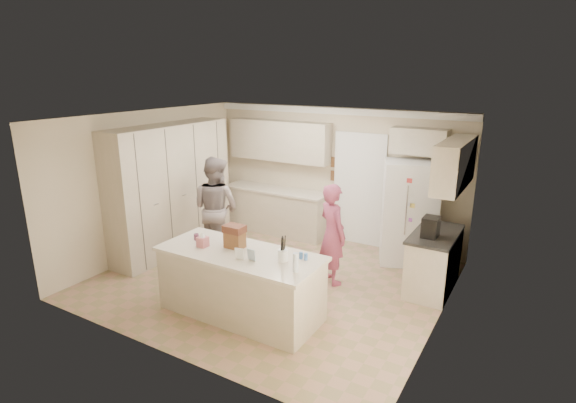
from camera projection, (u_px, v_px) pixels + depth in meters
The scene contains 41 objects.
floor at pixel (272, 280), 7.27m from camera, with size 5.20×4.60×0.02m, color #A67D63.
ceiling at pixel (270, 117), 6.54m from camera, with size 5.20×4.60×0.02m, color white.
wall_back at pixel (334, 174), 8.82m from camera, with size 5.20×0.02×2.60m, color beige.
wall_front at pixel (159, 254), 5.00m from camera, with size 5.20×0.02×2.60m, color beige.
wall_left at pixel (150, 182), 8.18m from camera, with size 0.02×4.60×2.60m, color beige.
wall_right at pixel (446, 233), 5.63m from camera, with size 0.02×4.60×2.60m, color beige.
crown_back at pixel (335, 111), 8.43m from camera, with size 5.20×0.08×0.12m, color white.
pantry_bank at pixel (171, 189), 8.23m from camera, with size 0.60×2.60×2.35m, color beige.
back_base_cab at pixel (277, 211), 9.36m from camera, with size 2.20×0.60×0.88m, color beige.
back_countertop at pixel (276, 190), 9.22m from camera, with size 2.24×0.63×0.04m, color beige.
back_upper_cab at pixel (279, 141), 9.06m from camera, with size 2.20×0.35×0.80m, color beige.
doorway_opening at pixel (359, 191), 8.59m from camera, with size 0.90×0.06×2.10m, color black.
doorway_casing at pixel (359, 191), 8.57m from camera, with size 1.02×0.03×2.22m, color white.
wall_frame_upper at pixel (335, 162), 8.70m from camera, with size 0.15×0.02×0.20m, color brown.
wall_frame_lower at pixel (334, 176), 8.78m from camera, with size 0.15×0.02×0.20m, color brown.
refrigerator at pixel (409, 213), 7.74m from camera, with size 0.90×0.70×1.80m, color white.
fridge_seam at pixel (403, 218), 7.45m from camera, with size 0.01×0.02×1.78m, color gray.
fridge_dispenser at pixel (391, 202), 7.48m from camera, with size 0.22×0.03×0.35m, color black.
fridge_handle_l at pixel (400, 210), 7.42m from camera, with size 0.02×0.02×0.85m, color silver.
fridge_handle_r at pixel (406, 211), 7.37m from camera, with size 0.02×0.02×0.85m, color silver.
over_fridge_cab at pixel (419, 141), 7.64m from camera, with size 0.95×0.35×0.45m, color beige.
right_base_cab at pixel (433, 263), 6.85m from camera, with size 0.60×1.20×0.88m, color beige.
right_countertop at pixel (436, 234), 6.73m from camera, with size 0.63×1.24×0.04m, color #2D2B28.
right_upper_cab at pixel (455, 164), 6.53m from camera, with size 0.35×1.50×0.70m, color beige.
coffee_maker at pixel (431, 227), 6.54m from camera, with size 0.22×0.28×0.30m, color black.
island_base at pixel (241, 285), 6.14m from camera, with size 2.20×0.90×0.88m, color beige.
island_top at pixel (240, 254), 6.01m from camera, with size 2.28×0.96×0.05m, color beige.
utensil_crock at pixel (283, 255), 5.71m from camera, with size 0.13×0.13×0.15m, color white.
tissue_box at pixel (203, 242), 6.17m from camera, with size 0.13×0.13×0.14m, color #C86B73.
tissue_plume at pixel (202, 234), 6.14m from camera, with size 0.08×0.08×0.08m, color white.
dollhouse_body at pixel (235, 240), 6.13m from camera, with size 0.26×0.18×0.22m, color brown.
dollhouse_roof at pixel (234, 229), 6.08m from camera, with size 0.28×0.20×0.10m, color #592D1E.
jam_jar at pixel (196, 237), 6.42m from camera, with size 0.07×0.07×0.09m, color #59263F.
greeting_card_a at pixel (239, 254), 5.74m from camera, with size 0.12×0.01×0.16m, color white.
greeting_card_b at pixel (251, 255), 5.71m from camera, with size 0.12×0.01×0.16m, color silver.
water_bottle at pixel (296, 262), 5.38m from camera, with size 0.07×0.07×0.24m, color silver.
shaker_salt at pixel (301, 256), 5.77m from camera, with size 0.05×0.05×0.09m, color #4170B4.
shaker_pepper at pixel (306, 257), 5.74m from camera, with size 0.05×0.05×0.09m, color #4170B4.
teen_boy at pixel (216, 208), 7.94m from camera, with size 0.90×0.70×1.84m, color gray.
teen_girl at pixel (332, 234), 7.01m from camera, with size 0.59×0.39×1.61m, color #BA4C5F.
fridge_magnets at pixel (403, 219), 7.44m from camera, with size 0.76×0.02×1.44m, color tan, non-canonical shape.
Camera 1 is at (3.59, -5.57, 3.26)m, focal length 28.00 mm.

